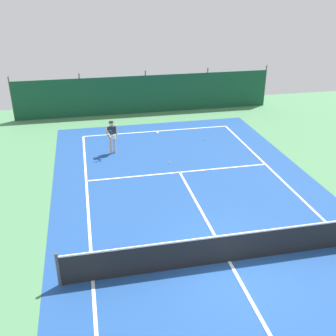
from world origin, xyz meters
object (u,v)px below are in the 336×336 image
object	(u,v)px
tennis_net	(230,248)
tennis_ball_midcourt	(169,163)
tennis_player	(112,135)
tennis_ball_near_player	(205,139)

from	to	relation	value
tennis_net	tennis_ball_midcourt	distance (m)	7.48
tennis_net	tennis_ball_midcourt	bearing A→B (deg)	92.02
tennis_net	tennis_player	size ratio (longest dim) A/B	6.17
tennis_net	tennis_player	xyz separation A→B (m)	(-2.72, 9.25, 0.45)
tennis_net	tennis_ball_midcourt	xyz separation A→B (m)	(-0.26, 7.46, -0.48)
tennis_player	tennis_net	bearing A→B (deg)	89.40
tennis_player	tennis_ball_midcourt	distance (m)	3.17
tennis_net	tennis_ball_near_player	size ratio (longest dim) A/B	153.33
tennis_net	tennis_ball_midcourt	size ratio (longest dim) A/B	153.33
tennis_net	tennis_ball_midcourt	world-z (taller)	tennis_net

